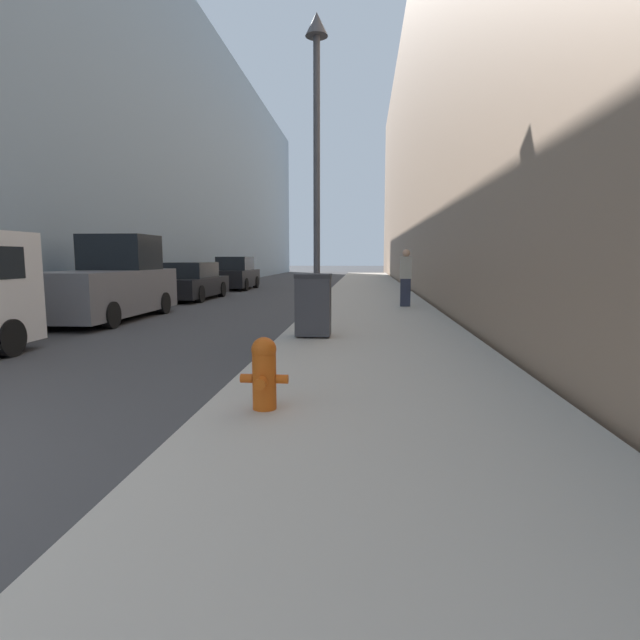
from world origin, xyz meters
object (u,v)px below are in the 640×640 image
at_px(trash_bin, 313,305).
at_px(parked_sedan_near, 191,282).
at_px(parked_sedan_far, 236,275).
at_px(pedestrian_on_sidewalk, 406,278).
at_px(fire_hydrant, 264,371).
at_px(pickup_truck, 110,284).
at_px(lamppost, 317,125).

bearing_deg(trash_bin, parked_sedan_near, 120.64).
height_order(parked_sedan_far, pedestrian_on_sidewalk, pedestrian_on_sidewalk).
relative_size(trash_bin, parked_sedan_far, 0.29).
bearing_deg(trash_bin, fire_hydrant, -90.28).
bearing_deg(fire_hydrant, pedestrian_on_sidewalk, 78.23).
distance_m(pickup_truck, pedestrian_on_sidewalk, 8.56).
xyz_separation_m(fire_hydrant, pedestrian_on_sidewalk, (2.26, 10.84, 0.50)).
bearing_deg(lamppost, pickup_truck, 168.43).
distance_m(pickup_truck, parked_sedan_far, 12.94).
xyz_separation_m(trash_bin, pedestrian_on_sidewalk, (2.24, 6.21, 0.27)).
distance_m(trash_bin, pickup_truck, 6.84).
xyz_separation_m(fire_hydrant, parked_sedan_near, (-5.90, 14.61, 0.14)).
distance_m(trash_bin, lamppost, 4.51).
bearing_deg(pickup_truck, parked_sedan_far, 89.61).
bearing_deg(parked_sedan_far, parked_sedan_near, -91.14).
relative_size(trash_bin, pedestrian_on_sidewalk, 0.68).
bearing_deg(pedestrian_on_sidewalk, trash_bin, -109.80).
bearing_deg(parked_sedan_near, trash_bin, -59.36).
bearing_deg(trash_bin, lamppost, 93.79).
bearing_deg(pickup_truck, fire_hydrant, -54.18).
bearing_deg(pickup_truck, parked_sedan_near, 90.35).
xyz_separation_m(lamppost, pedestrian_on_sidewalk, (2.39, 3.90, -3.60)).
bearing_deg(fire_hydrant, lamppost, 91.08).
xyz_separation_m(lamppost, pickup_truck, (-5.73, 1.17, -3.70)).
xyz_separation_m(fire_hydrant, pickup_truck, (-5.86, 8.11, 0.40)).
relative_size(pickup_truck, parked_sedan_far, 1.22).
distance_m(lamppost, pedestrian_on_sidewalk, 5.82).
xyz_separation_m(trash_bin, parked_sedan_near, (-5.92, 9.99, -0.09)).
distance_m(lamppost, pickup_truck, 6.92).
distance_m(parked_sedan_far, pedestrian_on_sidewalk, 12.99).
relative_size(pickup_truck, parked_sedan_near, 1.05).
bearing_deg(parked_sedan_near, parked_sedan_far, 88.86).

